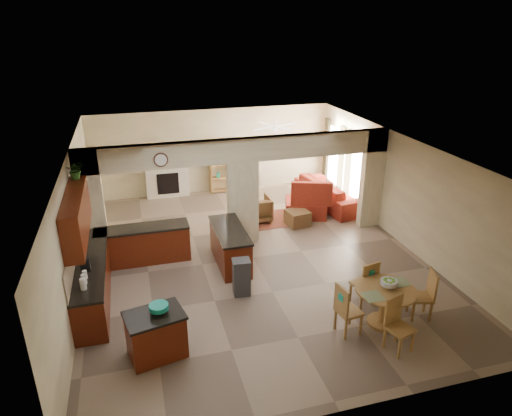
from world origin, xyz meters
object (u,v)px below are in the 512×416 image
object	(u,v)px
sofa	(330,193)
kitchen_island	(156,335)
armchair	(257,209)
dining_table	(385,301)

from	to	relation	value
sofa	kitchen_island	bearing A→B (deg)	124.43
kitchen_island	armchair	xyz separation A→B (m)	(3.27, 5.12, -0.06)
sofa	armchair	world-z (taller)	sofa
dining_table	armchair	world-z (taller)	dining_table
kitchen_island	sofa	world-z (taller)	kitchen_island
kitchen_island	dining_table	world-z (taller)	kitchen_island
sofa	armchair	bearing A→B (deg)	92.71
dining_table	sofa	xyz separation A→B (m)	(1.57, 5.97, -0.11)
kitchen_island	armchair	distance (m)	6.07
dining_table	sofa	distance (m)	6.17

